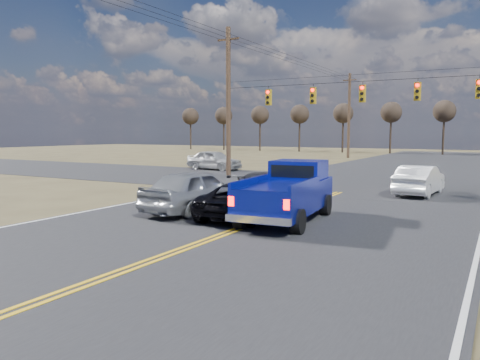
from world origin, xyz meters
The scene contains 12 objects.
ground centered at (0.00, 0.00, 0.00)m, with size 160.00×160.00×0.00m, color brown.
road_main centered at (0.00, 10.00, 0.00)m, with size 14.00×120.00×0.02m, color #28282B.
road_cross centered at (0.00, 18.00, 0.00)m, with size 120.00×12.00×0.02m, color #28282B.
signal_gantry centered at (0.50, 17.79, 5.06)m, with size 19.60×4.83×10.00m.
utility_poles centered at (0.00, 17.00, 5.23)m, with size 19.60×58.32×10.00m.
treeline centered at (0.00, 26.96, 5.70)m, with size 87.00×117.80×7.40m.
pickup_truck centered at (0.78, 5.69, 1.00)m, with size 2.62×5.65×2.06m.
silver_suv centered at (-3.10, 5.61, 0.84)m, with size 1.98×4.92×1.68m, color #97999E.
black_suv centered at (-0.85, 5.49, 0.64)m, with size 2.14×4.64×1.29m, color black.
white_car_queue centered at (3.71, 15.08, 0.73)m, with size 1.55×4.46×1.47m, color white.
dgrey_car_queue centered at (-2.36, 10.48, 0.62)m, with size 1.74×4.27×1.24m, color #333339.
cross_car_west centered at (-13.35, 23.00, 0.81)m, with size 4.78×1.92×1.63m, color #B9B9B9.
Camera 1 is at (7.25, -9.21, 3.10)m, focal length 35.00 mm.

